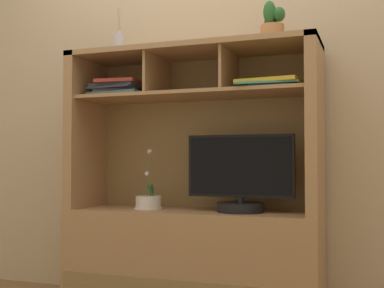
# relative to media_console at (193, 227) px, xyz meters

# --- Properties ---
(back_wall) EXTENTS (6.00, 0.02, 2.80)m
(back_wall) POSITION_rel_media_console_xyz_m (0.00, 0.25, 0.94)
(back_wall) COLOR tan
(back_wall) RESTS_ON ground
(media_console) EXTENTS (1.44, 0.49, 1.49)m
(media_console) POSITION_rel_media_console_xyz_m (0.00, 0.00, 0.00)
(media_console) COLOR #A4784F
(media_console) RESTS_ON ground
(tv_monitor) EXTENTS (0.59, 0.26, 0.42)m
(tv_monitor) POSITION_rel_media_console_xyz_m (0.29, -0.03, 0.27)
(tv_monitor) COLOR black
(tv_monitor) RESTS_ON media_console
(potted_orchid) EXTENTS (0.17, 0.17, 0.35)m
(potted_orchid) POSITION_rel_media_console_xyz_m (-0.26, -0.02, 0.14)
(potted_orchid) COLOR silver
(potted_orchid) RESTS_ON media_console
(magazine_stack_left) EXTENTS (0.37, 0.32, 0.09)m
(magazine_stack_left) POSITION_rel_media_console_xyz_m (-0.45, -0.02, 0.81)
(magazine_stack_left) COLOR #476872
(magazine_stack_left) RESTS_ON media_console
(magazine_stack_centre) EXTENTS (0.36, 0.31, 0.04)m
(magazine_stack_centre) POSITION_rel_media_console_xyz_m (0.46, -0.06, 0.79)
(magazine_stack_centre) COLOR #215677
(magazine_stack_centre) RESTS_ON media_console
(diffuser_bottle) EXTENTS (0.07, 0.07, 0.28)m
(diffuser_bottle) POSITION_rel_media_console_xyz_m (-0.47, -0.02, 1.09)
(diffuser_bottle) COLOR #B7B1B9
(diffuser_bottle) RESTS_ON media_console
(potted_succulent) EXTENTS (0.15, 0.15, 0.22)m
(potted_succulent) POSITION_rel_media_console_xyz_m (0.47, -0.03, 1.10)
(potted_succulent) COLOR #B47545
(potted_succulent) RESTS_ON media_console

